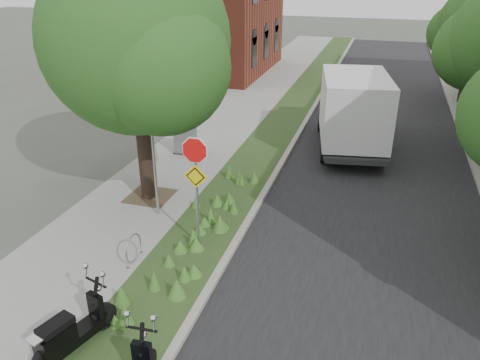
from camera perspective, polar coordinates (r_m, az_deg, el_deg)
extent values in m
plane|color=#4C5147|center=(12.08, 0.23, -10.85)|extent=(120.00, 120.00, 0.00)
cube|color=gray|center=(21.78, -2.84, 6.26)|extent=(3.50, 60.00, 0.12)
cube|color=#2A3F1B|center=(21.05, 4.26, 5.54)|extent=(2.00, 60.00, 0.12)
cube|color=#9E9991|center=(20.86, 6.94, 5.25)|extent=(0.20, 60.00, 0.13)
cube|color=black|center=(20.62, 16.54, 3.95)|extent=(7.00, 60.00, 0.01)
cube|color=#9E9991|center=(20.92, 26.13, 2.84)|extent=(0.20, 60.00, 0.13)
cylinder|color=black|center=(14.73, -11.62, 5.84)|extent=(0.52, 0.52, 4.48)
sphere|color=#284D19|center=(14.09, -12.61, 16.33)|extent=(5.40, 5.40, 5.40)
sphere|color=#284D19|center=(15.49, -14.96, 14.32)|extent=(4.05, 4.05, 4.05)
sphere|color=#284D19|center=(13.09, -9.58, 13.53)|extent=(3.78, 3.78, 3.78)
cube|color=#473828|center=(15.59, -10.92, -1.93)|extent=(1.40, 1.40, 0.01)
cylinder|color=#A5A8AD|center=(13.62, -10.51, 3.26)|extent=(0.08, 0.08, 4.00)
torus|color=#A5A8AD|center=(12.28, -12.87, -8.09)|extent=(0.05, 0.77, 0.77)
cube|color=#A5A8AD|center=(12.23, -13.53, -10.37)|extent=(0.06, 0.06, 0.04)
cube|color=#A5A8AD|center=(12.73, -11.93, -8.62)|extent=(0.06, 0.06, 0.04)
cylinder|color=#A5A8AD|center=(12.13, -5.27, -1.84)|extent=(0.07, 0.07, 3.00)
cylinder|color=red|center=(11.59, -5.57, 3.61)|extent=(0.86, 0.03, 0.86)
cylinder|color=white|center=(11.60, -5.54, 3.63)|extent=(0.94, 0.02, 0.94)
cube|color=yellow|center=(11.86, -5.43, 0.46)|extent=(0.64, 0.03, 0.64)
cube|color=maroon|center=(33.83, -4.62, 19.83)|extent=(9.00, 10.00, 8.00)
sphere|color=#284D19|center=(20.47, 26.82, 14.03)|extent=(3.15, 3.15, 3.15)
cylinder|color=black|center=(28.15, 25.93, 12.14)|extent=(0.36, 0.36, 3.64)
sphere|color=#284D19|center=(27.83, 26.81, 16.54)|extent=(3.80, 3.80, 3.80)
sphere|color=#284D19|center=(28.33, 24.71, 16.05)|extent=(2.85, 2.85, 2.85)
cylinder|color=black|center=(10.51, -16.24, -15.66)|extent=(0.29, 0.59, 0.58)
cylinder|color=black|center=(9.95, -22.49, -19.52)|extent=(0.29, 0.59, 0.58)
cube|color=black|center=(10.17, -19.52, -17.63)|extent=(0.72, 1.34, 0.20)
cube|color=black|center=(9.85, -21.59, -17.59)|extent=(0.59, 0.81, 0.45)
cube|color=black|center=(9.68, -21.60, -16.16)|extent=(0.51, 0.74, 0.13)
cube|color=#262628|center=(19.95, 13.17, 5.34)|extent=(3.18, 6.15, 0.20)
cube|color=#B7BABC|center=(21.83, 12.92, 9.66)|extent=(2.50, 1.91, 1.77)
cube|color=silver|center=(18.96, 13.73, 8.65)|extent=(3.11, 4.55, 2.43)
cube|color=#262628|center=(18.92, -6.59, 3.40)|extent=(0.93, 0.64, 0.04)
cube|color=slate|center=(18.72, -6.67, 5.05)|extent=(0.82, 0.54, 1.20)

